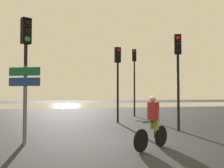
# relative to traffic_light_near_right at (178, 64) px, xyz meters

# --- Properties ---
(ground_plane) EXTENTS (120.00, 120.00, 0.00)m
(ground_plane) POSITION_rel_traffic_light_near_right_xyz_m (-3.00, -2.57, -3.07)
(ground_plane) COLOR black
(water_strip) EXTENTS (80.00, 16.00, 0.01)m
(water_strip) POSITION_rel_traffic_light_near_right_xyz_m (-3.00, 27.48, -3.06)
(water_strip) COLOR #9E937F
(water_strip) RESTS_ON ground
(traffic_light_near_right) EXTENTS (0.40, 0.42, 4.41)m
(traffic_light_near_right) POSITION_rel_traffic_light_near_right_xyz_m (0.00, 0.00, 0.00)
(traffic_light_near_right) COLOR black
(traffic_light_near_right) RESTS_ON ground
(traffic_light_near_left) EXTENTS (0.39, 0.41, 4.32)m
(traffic_light_near_left) POSITION_rel_traffic_light_near_right_xyz_m (-6.52, -1.20, -0.06)
(traffic_light_near_left) COLOR black
(traffic_light_near_left) RESTS_ON ground
(traffic_light_center) EXTENTS (0.35, 0.37, 4.43)m
(traffic_light_center) POSITION_rel_traffic_light_near_right_xyz_m (-1.81, 3.78, 0.01)
(traffic_light_center) COLOR black
(traffic_light_center) RESTS_ON ground
(traffic_light_far_right) EXTENTS (0.38, 0.40, 5.09)m
(traffic_light_far_right) POSITION_rel_traffic_light_near_right_xyz_m (0.57, 7.62, 0.43)
(traffic_light_far_right) COLOR black
(traffic_light_far_right) RESTS_ON ground
(direction_sign_post) EXTENTS (1.02, 0.47, 2.60)m
(direction_sign_post) POSITION_rel_traffic_light_near_right_xyz_m (-6.50, -1.59, -1.27)
(direction_sign_post) COLOR slate
(direction_sign_post) RESTS_ON ground
(cyclist) EXTENTS (1.47, 0.95, 1.62)m
(cyclist) POSITION_rel_traffic_light_near_right_xyz_m (-2.65, -3.18, -2.25)
(cyclist) COLOR black
(cyclist) RESTS_ON ground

